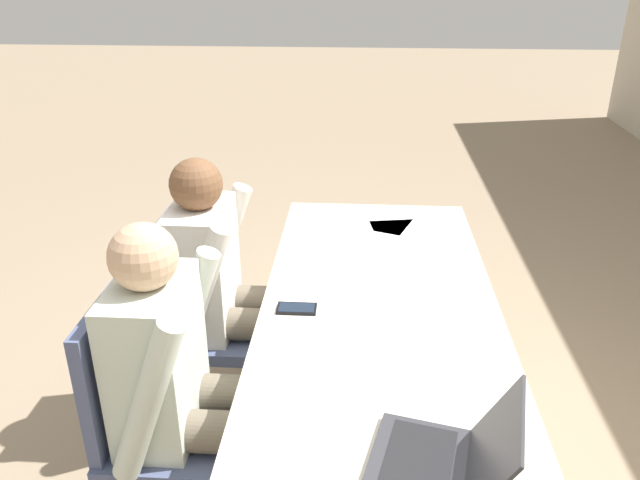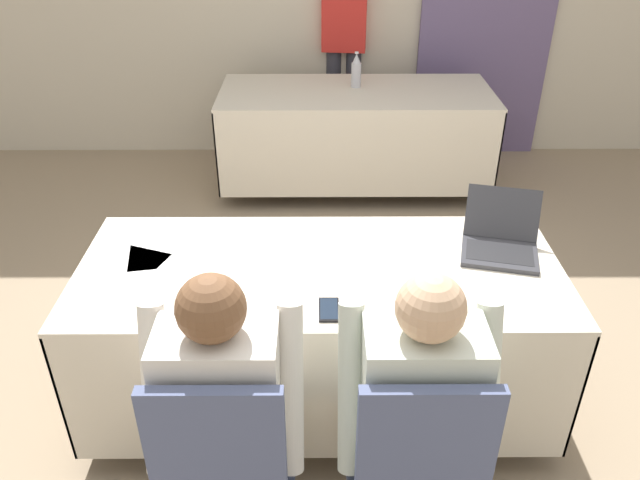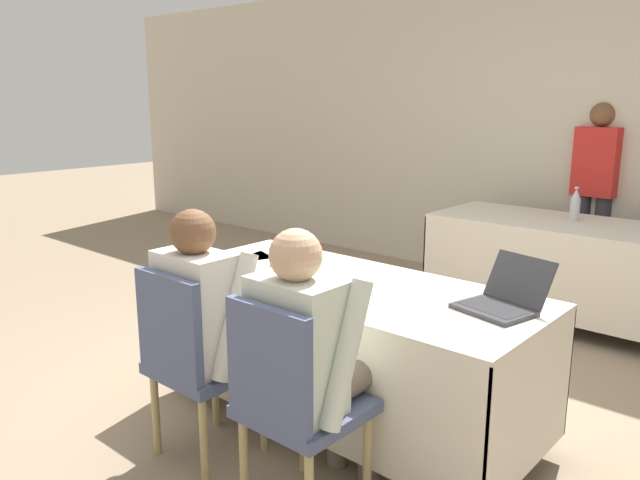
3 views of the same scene
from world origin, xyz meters
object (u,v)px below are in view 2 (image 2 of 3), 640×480
at_px(person_checkered_shirt, 226,395).
at_px(person_red_shirt, 344,42).
at_px(chair_near_right, 416,454).
at_px(laptop, 500,242).
at_px(cell_phone, 329,310).
at_px(person_white_shirt, 415,394).
at_px(chair_near_left, 226,455).
at_px(water_bottle, 356,71).

xyz_separation_m(person_checkered_shirt, person_red_shirt, (0.51, 3.56, 0.25)).
bearing_deg(chair_near_right, person_red_shirt, -88.47).
bearing_deg(chair_near_right, person_checkered_shirt, -9.68).
bearing_deg(laptop, person_checkered_shirt, -131.57).
bearing_deg(cell_phone, chair_near_right, -57.82).
relative_size(chair_near_right, person_checkered_shirt, 0.78).
xyz_separation_m(laptop, person_white_shirt, (-0.44, -0.73, -0.12)).
height_order(person_white_shirt, person_red_shirt, person_red_shirt).
distance_m(cell_phone, person_red_shirt, 3.24).
relative_size(laptop, cell_phone, 2.89).
xyz_separation_m(chair_near_right, person_checkered_shirt, (-0.61, 0.10, 0.16)).
height_order(person_checkered_shirt, person_red_shirt, person_red_shirt).
xyz_separation_m(chair_near_left, person_checkered_shirt, (-0.00, 0.10, 0.16)).
bearing_deg(cell_phone, person_red_shirt, 86.88).
bearing_deg(chair_near_right, laptop, -117.75).
xyz_separation_m(person_white_shirt, person_red_shirt, (-0.10, 3.56, 0.25)).
height_order(chair_near_left, person_checkered_shirt, person_checkered_shirt).
bearing_deg(person_white_shirt, water_bottle, -89.33).
relative_size(person_checkered_shirt, person_white_shirt, 1.00).
bearing_deg(laptop, cell_phone, -136.96).
relative_size(water_bottle, chair_near_left, 0.27).
bearing_deg(person_checkered_shirt, person_red_shirt, -98.14).
bearing_deg(chair_near_right, person_white_shirt, -90.00).
xyz_separation_m(cell_phone, chair_near_left, (-0.33, -0.43, -0.25)).
xyz_separation_m(cell_phone, person_red_shirt, (0.17, 3.23, 0.16)).
xyz_separation_m(laptop, chair_near_right, (-0.44, -0.83, -0.28)).
bearing_deg(person_white_shirt, person_red_shirt, -88.43).
height_order(laptop, person_white_shirt, person_white_shirt).
relative_size(chair_near_left, chair_near_right, 1.00).
xyz_separation_m(water_bottle, person_white_shirt, (0.03, -2.93, -0.19)).
bearing_deg(chair_near_right, water_bottle, -89.35).
height_order(laptop, person_checkered_shirt, person_checkered_shirt).
distance_m(person_checkered_shirt, person_white_shirt, 0.61).
bearing_deg(person_red_shirt, person_white_shirt, -82.38).
relative_size(chair_near_left, person_white_shirt, 0.78).
bearing_deg(person_checkered_shirt, laptop, -145.04).
xyz_separation_m(water_bottle, chair_near_left, (-0.57, -3.04, -0.35)).
distance_m(laptop, water_bottle, 2.26).
relative_size(laptop, chair_near_right, 0.43).
distance_m(water_bottle, person_red_shirt, 0.63).
relative_size(cell_phone, person_white_shirt, 0.12).
xyz_separation_m(chair_near_left, chair_near_right, (0.61, 0.00, 0.00)).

